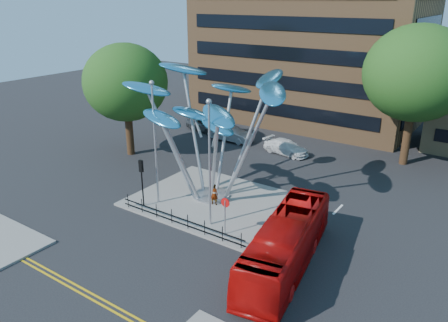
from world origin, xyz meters
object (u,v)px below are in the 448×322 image
Objects in this scene: street_lamp_left at (155,133)px; pedestrian at (214,194)px; red_bus at (286,244)px; leaf_sculpture at (211,107)px; street_lamp_right at (209,153)px; traffic_light_island at (142,173)px; tree_left at (126,83)px; parked_car_mid at (231,134)px; tree_right at (417,74)px; parked_car_left at (204,124)px; no_entry_sign_island at (225,210)px; parked_car_right at (286,147)px.

street_lamp_left is 5.55× the size of pedestrian.
street_lamp_left is 11.91m from red_bus.
street_lamp_right is (2.57, -3.68, -1.78)m from leaf_sculpture.
leaf_sculpture reaches higher than traffic_light_island.
parked_car_mid is (5.65, 8.71, -6.01)m from tree_left.
tree_right is 22.17m from parked_car_left.
street_lamp_left is 1.92× the size of parked_car_left.
no_entry_sign_island reaches higher than parked_car_mid.
tree_left is 12.44m from traffic_light_island.
leaf_sculpture is at bearing 124.91° from street_lamp_right.
tree_left is 11.72m from parked_car_left.
leaf_sculpture is (11.93, -3.32, 0.08)m from tree_left.
parked_car_right is (2.66, 14.88, -4.69)m from street_lamp_left.
tree_left is 1.17× the size of street_lamp_left.
red_bus is (11.10, -1.82, -3.91)m from street_lamp_left.
tree_left reaches higher than parked_car_right.
red_bus reaches higher than pedestrian.
leaf_sculpture is 2.77× the size of parked_car_left.
tree_right reaches higher than no_entry_sign_island.
traffic_light_island is at bearing -169.94° from parked_car_mid.
traffic_light_island is (-5.50, -0.50, -2.48)m from street_lamp_right.
parked_car_right is at bearing 34.57° from tree_left.
no_entry_sign_island is at bearing -157.70° from parked_car_right.
street_lamp_left is 0.85× the size of red_bus.
street_lamp_right reaches higher than parked_car_mid.
traffic_light_island is 11.69m from red_bus.
red_bus is 18.73m from parked_car_right.
leaf_sculpture is at bearing 140.11° from red_bus.
parked_car_left is (-7.85, 17.50, -1.83)m from traffic_light_island.
tree_left is (-22.00, -12.00, -1.24)m from tree_right.
red_bus is at bearing -144.50° from parked_car_right.
leaf_sculpture is at bearing -15.55° from tree_left.
parked_car_left is (1.15, 10.00, -6.01)m from tree_left.
traffic_light_island is (-13.00, -19.50, -5.42)m from tree_right.
parked_car_left is at bearing 72.31° from parked_car_mid.
parked_car_mid is (-16.35, -3.29, -7.25)m from tree_right.
pedestrian is at bearing 135.16° from no_entry_sign_island.
traffic_light_island is at bearing -179.87° from no_entry_sign_island.
traffic_light_island reaches higher than pedestrian.
tree_left reaches higher than parked_car_left.
parked_car_mid is at bearing 57.04° from tree_left.
no_entry_sign_island is 0.24× the size of red_bus.
tree_right reaches higher than leaf_sculpture.
tree_left is 16.19m from street_lamp_right.
street_lamp_right is at bearing 108.01° from pedestrian.
parked_car_left is at bearing 83.47° from tree_left.
leaf_sculpture is at bearing 54.96° from traffic_light_island.
parked_car_right is at bearing 78.75° from traffic_light_island.
red_bus is at bearing -29.98° from leaf_sculpture.
pedestrian is (-8.97, -16.53, -7.09)m from tree_right.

